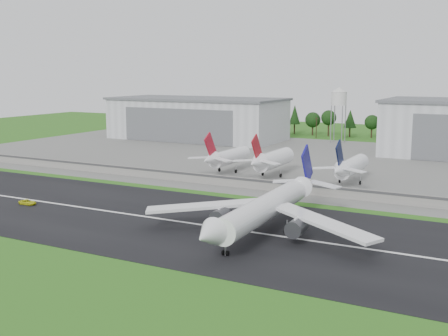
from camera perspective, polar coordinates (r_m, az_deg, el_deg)
The scene contains 14 objects.
ground at distance 138.01m, azimuth -9.15°, elevation -6.05°, with size 600.00×600.00×0.00m, color #245614.
runway at distance 145.79m, azimuth -6.78°, elevation -5.12°, with size 320.00×60.00×0.10m, color black.
runway_centerline at distance 145.78m, azimuth -6.78°, elevation -5.10°, with size 220.00×1.00×0.02m, color white.
apron at distance 242.43m, azimuth 8.17°, elevation 0.80°, with size 320.00×150.00×0.10m, color slate.
blast_fence at distance 183.16m, azimuth 1.24°, elevation -1.43°, with size 240.00×0.61×3.50m.
hangar_west at distance 315.68m, azimuth -2.76°, elevation 5.05°, with size 97.00×44.00×23.20m.
water_tower at distance 303.20m, azimuth 11.61°, elevation 7.12°, with size 8.40×8.40×29.40m.
utility_poles at distance 318.22m, azimuth 13.09°, elevation 2.74°, with size 230.00×3.00×12.00m, color black, non-canonical shape.
treeline at distance 332.65m, azimuth 13.76°, elevation 3.01°, with size 320.00×16.00×22.00m, color black, non-canonical shape.
main_airliner at distance 129.92m, azimuth 4.02°, elevation -4.71°, with size 57.25×59.16×18.17m.
ground_vehicle at distance 168.80m, azimuth -19.32°, elevation -3.29°, with size 2.42×5.24×1.46m, color yellow.
parked_jet_red_a at distance 208.18m, azimuth 0.17°, elevation 1.11°, with size 7.36×31.29×16.58m.
parked_jet_red_b at distance 200.53m, azimuth 4.73°, elevation 0.83°, with size 7.36×31.29×16.89m.
parked_jet_navy at distance 191.24m, azimuth 12.60°, elevation 0.11°, with size 7.36×31.29×16.59m.
Camera 1 is at (80.78, -105.54, 37.19)m, focal length 45.00 mm.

